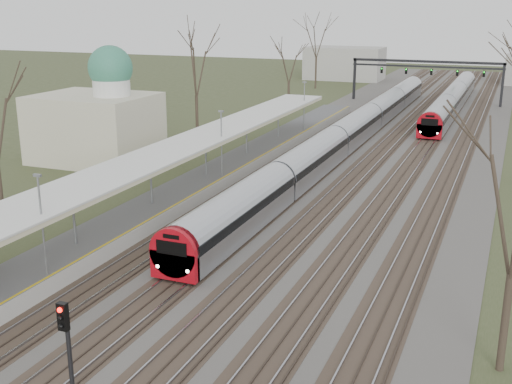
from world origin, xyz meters
TOP-DOWN VIEW (x-y plane):
  - track_bed at (0.26, 55.00)m, footprint 24.00×160.00m
  - platform at (-9.05, 37.50)m, footprint 3.50×69.00m
  - canopy at (-9.05, 32.99)m, footprint 4.10×50.00m
  - dome_building at (-21.71, 38.00)m, footprint 10.00×8.00m
  - signal_gantry at (0.29, 84.99)m, footprint 21.00×0.59m
  - tree_west_far at (-17.00, 48.00)m, footprint 5.50×5.50m
  - train_near at (-2.50, 54.46)m, footprint 2.62×75.21m
  - train_far at (4.50, 80.42)m, footprint 2.62×45.21m
  - signal_post at (-0.75, 6.82)m, footprint 0.35×0.45m

SIDE VIEW (x-z plane):
  - track_bed at x=0.26m, z-range -0.05..0.17m
  - platform at x=-9.05m, z-range 0.00..1.00m
  - train_near at x=-2.50m, z-range -0.05..3.00m
  - train_far at x=4.50m, z-range -0.05..3.00m
  - signal_post at x=-0.75m, z-range 0.67..4.77m
  - dome_building at x=-21.71m, z-range -1.43..8.87m
  - canopy at x=-9.05m, z-range 2.37..5.48m
  - signal_gantry at x=0.29m, z-range 1.87..7.95m
  - tree_west_far at x=-17.00m, z-range 2.35..13.68m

